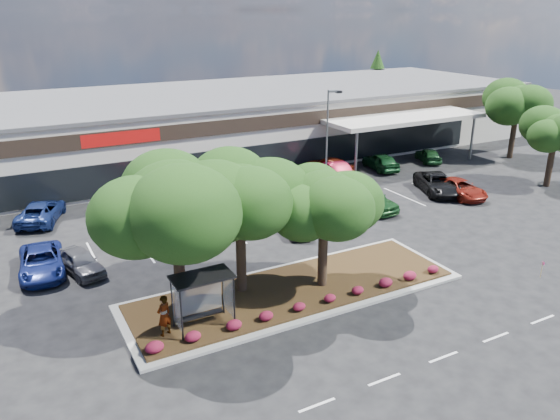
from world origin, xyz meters
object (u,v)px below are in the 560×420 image
survey_stake (542,267)px  car_1 (41,262)px  light_pole (328,151)px  car_0 (80,262)px

survey_stake → car_1: 27.98m
light_pole → car_1: size_ratio=1.65×
survey_stake → car_0: 25.82m
car_1 → car_0: bearing=-21.7°
light_pole → car_0: 20.56m
car_1 → survey_stake: bearing=-24.5°
light_pole → survey_stake: (2.73, -17.72, -3.07)m
light_pole → car_0: (-19.72, -4.98, -3.00)m
survey_stake → car_1: size_ratio=0.19×
light_pole → survey_stake: light_pole is taller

